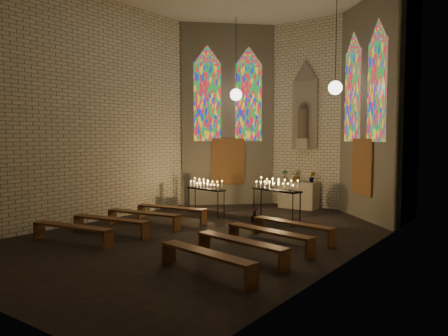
% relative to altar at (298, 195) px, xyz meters
% --- Properties ---
extents(floor, '(12.00, 12.00, 0.00)m').
position_rel_altar_xyz_m(floor, '(0.00, -5.45, -0.50)').
color(floor, black).
rests_on(floor, ground).
extents(room, '(8.22, 12.43, 7.00)m').
position_rel_altar_xyz_m(room, '(-0.00, -2.08, 3.22)').
color(room, beige).
rests_on(room, ground).
extents(altar, '(1.40, 0.60, 1.00)m').
position_rel_altar_xyz_m(altar, '(0.00, 0.00, 0.00)').
color(altar, '#ABA28C').
rests_on(altar, ground).
extents(flower_vase_left, '(0.23, 0.17, 0.41)m').
position_rel_altar_xyz_m(flower_vase_left, '(-0.55, -0.05, 0.71)').
color(flower_vase_left, '#4C723F').
rests_on(flower_vase_left, altar).
extents(flower_vase_center, '(0.44, 0.39, 0.44)m').
position_rel_altar_xyz_m(flower_vase_center, '(-0.04, -0.05, 0.72)').
color(flower_vase_center, '#4C723F').
rests_on(flower_vase_center, altar).
extents(flower_vase_right, '(0.25, 0.22, 0.40)m').
position_rel_altar_xyz_m(flower_vase_right, '(0.55, -0.02, 0.70)').
color(flower_vase_right, '#4C723F').
rests_on(flower_vase_right, altar).
extents(aisle_flower_pot, '(0.33, 0.33, 0.47)m').
position_rel_altar_xyz_m(aisle_flower_pot, '(0.10, -3.22, -0.27)').
color(aisle_flower_pot, '#4C723F').
rests_on(aisle_flower_pot, ground).
extents(votive_stand_left, '(1.58, 0.60, 1.13)m').
position_rel_altar_xyz_m(votive_stand_left, '(-1.92, -3.12, 0.47)').
color(votive_stand_left, black).
rests_on(votive_stand_left, ground).
extents(votive_stand_right, '(1.80, 0.83, 1.29)m').
position_rel_altar_xyz_m(votive_stand_right, '(0.65, -2.86, 0.60)').
color(votive_stand_right, black).
rests_on(votive_stand_right, ground).
extents(pew_left_0, '(2.40, 0.71, 0.46)m').
position_rel_altar_xyz_m(pew_left_0, '(-2.12, -4.62, -0.13)').
color(pew_left_0, '#502E16').
rests_on(pew_left_0, ground).
extents(pew_right_0, '(2.40, 0.71, 0.46)m').
position_rel_altar_xyz_m(pew_right_0, '(2.12, -4.62, -0.13)').
color(pew_right_0, '#502E16').
rests_on(pew_right_0, ground).
extents(pew_left_1, '(2.40, 0.71, 0.46)m').
position_rel_altar_xyz_m(pew_left_1, '(-2.12, -5.82, -0.13)').
color(pew_left_1, '#502E16').
rests_on(pew_left_1, ground).
extents(pew_right_1, '(2.40, 0.71, 0.46)m').
position_rel_altar_xyz_m(pew_right_1, '(2.12, -5.82, -0.13)').
color(pew_right_1, '#502E16').
rests_on(pew_right_1, ground).
extents(pew_left_2, '(2.40, 0.71, 0.46)m').
position_rel_altar_xyz_m(pew_left_2, '(-2.12, -7.02, -0.13)').
color(pew_left_2, '#502E16').
rests_on(pew_left_2, ground).
extents(pew_right_2, '(2.40, 0.71, 0.46)m').
position_rel_altar_xyz_m(pew_right_2, '(2.12, -7.02, -0.13)').
color(pew_right_2, '#502E16').
rests_on(pew_right_2, ground).
extents(pew_left_3, '(2.40, 0.71, 0.46)m').
position_rel_altar_xyz_m(pew_left_3, '(-2.12, -8.22, -0.13)').
color(pew_left_3, '#502E16').
rests_on(pew_left_3, ground).
extents(pew_right_3, '(2.40, 0.71, 0.46)m').
position_rel_altar_xyz_m(pew_right_3, '(2.12, -8.22, -0.13)').
color(pew_right_3, '#502E16').
rests_on(pew_right_3, ground).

